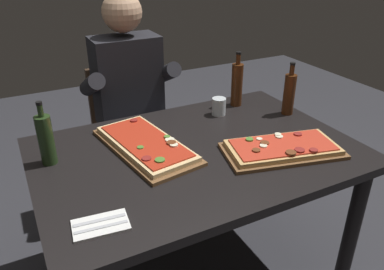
# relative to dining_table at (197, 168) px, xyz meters

# --- Properties ---
(dining_table) EXTENTS (1.40, 0.96, 0.74)m
(dining_table) POSITION_rel_dining_table_xyz_m (0.00, 0.00, 0.00)
(dining_table) COLOR black
(dining_table) RESTS_ON ground_plane
(pizza_rectangular_front) EXTENTS (0.55, 0.36, 0.05)m
(pizza_rectangular_front) POSITION_rel_dining_table_xyz_m (0.32, -0.19, 0.12)
(pizza_rectangular_front) COLOR brown
(pizza_rectangular_front) RESTS_ON dining_table
(pizza_rectangular_left) EXTENTS (0.35, 0.59, 0.05)m
(pizza_rectangular_left) POSITION_rel_dining_table_xyz_m (-0.20, 0.11, 0.12)
(pizza_rectangular_left) COLOR brown
(pizza_rectangular_left) RESTS_ON dining_table
(wine_bottle_dark) EXTENTS (0.06, 0.06, 0.30)m
(wine_bottle_dark) POSITION_rel_dining_table_xyz_m (0.44, 0.36, 0.22)
(wine_bottle_dark) COLOR #47230F
(wine_bottle_dark) RESTS_ON dining_table
(oil_bottle_amber) EXTENTS (0.06, 0.06, 0.28)m
(oil_bottle_amber) POSITION_rel_dining_table_xyz_m (0.61, 0.13, 0.21)
(oil_bottle_amber) COLOR #47230F
(oil_bottle_amber) RESTS_ON dining_table
(vinegar_bottle_green) EXTENTS (0.06, 0.06, 0.27)m
(vinegar_bottle_green) POSITION_rel_dining_table_xyz_m (-0.60, 0.18, 0.21)
(vinegar_bottle_green) COLOR #233819
(vinegar_bottle_green) RESTS_ON dining_table
(tumbler_near_camera) EXTENTS (0.07, 0.07, 0.09)m
(tumbler_near_camera) POSITION_rel_dining_table_xyz_m (0.28, 0.29, 0.14)
(tumbler_near_camera) COLOR silver
(tumbler_near_camera) RESTS_ON dining_table
(napkin_cutlery_set) EXTENTS (0.19, 0.13, 0.01)m
(napkin_cutlery_set) POSITION_rel_dining_table_xyz_m (-0.52, -0.31, 0.10)
(napkin_cutlery_set) COLOR white
(napkin_cutlery_set) RESTS_ON dining_table
(diner_chair) EXTENTS (0.44, 0.44, 0.87)m
(diner_chair) POSITION_rel_dining_table_xyz_m (-0.05, 0.86, -0.16)
(diner_chair) COLOR #3D2B1E
(diner_chair) RESTS_ON ground_plane
(seated_diner) EXTENTS (0.53, 0.41, 1.33)m
(seated_diner) POSITION_rel_dining_table_xyz_m (-0.05, 0.74, 0.10)
(seated_diner) COLOR #23232D
(seated_diner) RESTS_ON ground_plane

